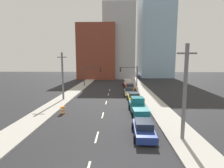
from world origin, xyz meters
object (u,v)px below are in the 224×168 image
object	(u,v)px
utility_pole_right_near	(185,92)
box_truck_red	(127,83)
traffic_signal_left	(89,73)
utility_pole_left_mid	(63,76)
sedan_yellow	(134,97)
sedan_blue	(144,129)
pickup_truck_teal	(138,107)
sedan_white	(129,91)
traffic_signal_right	(132,73)
sedan_orange	(130,87)
traffic_barrel	(63,110)

from	to	relation	value
utility_pole_right_near	box_truck_red	bearing A→B (deg)	95.22
traffic_signal_left	utility_pole_left_mid	xyz separation A→B (m)	(-1.92, -17.07, 0.61)
utility_pole_right_near	sedan_yellow	distance (m)	15.42
utility_pole_left_mid	sedan_blue	size ratio (longest dim) A/B	1.80
traffic_signal_left	pickup_truck_teal	world-z (taller)	traffic_signal_left
utility_pole_left_mid	sedan_white	bearing A→B (deg)	24.03
traffic_signal_left	sedan_white	distance (m)	15.71
traffic_signal_right	sedan_blue	xyz separation A→B (m)	(-1.34, -31.41, -3.00)
traffic_signal_left	sedan_yellow	bearing A→B (deg)	-59.27
utility_pole_right_near	traffic_signal_left	bearing A→B (deg)	112.45
sedan_yellow	sedan_white	world-z (taller)	sedan_yellow
traffic_signal_left	utility_pole_left_mid	world-z (taller)	utility_pole_left_mid
sedan_blue	sedan_orange	distance (m)	25.80
box_truck_red	sedan_orange	bearing A→B (deg)	-88.86
traffic_signal_right	box_truck_red	bearing A→B (deg)	152.17
traffic_signal_right	pickup_truck_teal	distance (m)	24.26
utility_pole_right_near	sedan_orange	size ratio (longest dim) A/B	1.84
traffic_barrel	sedan_blue	xyz separation A→B (m)	(9.62, -6.45, 0.19)
sedan_blue	utility_pole_left_mid	bearing A→B (deg)	131.06
traffic_signal_right	utility_pole_left_mid	world-z (taller)	utility_pole_left_mid
traffic_signal_right	pickup_truck_teal	size ratio (longest dim) A/B	0.92
sedan_yellow	sedan_orange	size ratio (longest dim) A/B	1.07
sedan_blue	traffic_signal_right	bearing A→B (deg)	88.75
sedan_yellow	box_truck_red	size ratio (longest dim) A/B	0.82
utility_pole_right_near	pickup_truck_teal	xyz separation A→B (m)	(-2.93, 8.18, -3.49)
traffic_signal_left	sedan_white	size ratio (longest dim) A/B	1.25
traffic_barrel	sedan_orange	distance (m)	21.84
traffic_signal_left	sedan_yellow	distance (m)	20.61
traffic_signal_right	traffic_barrel	bearing A→B (deg)	-113.71
utility_pole_left_mid	sedan_orange	distance (m)	17.34
sedan_blue	box_truck_red	size ratio (longest dim) A/B	0.78
pickup_truck_teal	box_truck_red	size ratio (longest dim) A/B	1.03
sedan_blue	pickup_truck_teal	xyz separation A→B (m)	(0.33, 7.35, 0.13)
utility_pole_right_near	traffic_barrel	size ratio (longest dim) A/B	8.77
sedan_yellow	sedan_orange	distance (m)	11.91
traffic_barrel	sedan_blue	world-z (taller)	sedan_blue
utility_pole_right_near	sedan_blue	size ratio (longest dim) A/B	1.80
sedan_white	traffic_signal_right	bearing A→B (deg)	84.40
utility_pole_right_near	utility_pole_left_mid	distance (m)	21.51
traffic_signal_right	sedan_orange	size ratio (longest dim) A/B	1.23
utility_pole_right_near	sedan_orange	world-z (taller)	utility_pole_right_near
traffic_signal_left	traffic_signal_right	distance (m)	11.40
sedan_blue	sedan_yellow	size ratio (longest dim) A/B	0.96
traffic_barrel	sedan_blue	size ratio (longest dim) A/B	0.21
utility_pole_left_mid	traffic_barrel	xyz separation A→B (m)	(2.36, -7.90, -3.80)
sedan_white	box_truck_red	xyz separation A→B (m)	(0.33, 12.32, 0.22)
sedan_white	sedan_orange	size ratio (longest dim) A/B	0.99
sedan_orange	traffic_signal_right	bearing A→B (deg)	82.59
utility_pole_left_mid	box_truck_red	bearing A→B (deg)	55.23
sedan_yellow	box_truck_red	xyz separation A→B (m)	(-0.10, 18.10, 0.21)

